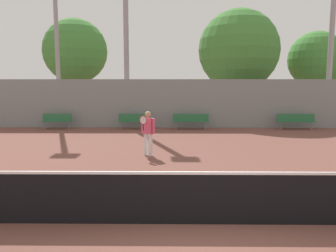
{
  "coord_description": "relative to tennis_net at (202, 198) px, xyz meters",
  "views": [
    {
      "loc": [
        -0.54,
        -5.71,
        2.54
      ],
      "look_at": [
        -0.69,
        6.97,
        0.92
      ],
      "focal_mm": 35.0,
      "sensor_mm": 36.0,
      "label": 1
    }
  ],
  "objects": [
    {
      "name": "light_pole_far_right",
      "position": [
        -3.23,
        13.88,
        5.37
      ],
      "size": [
        0.9,
        0.6,
        10.55
      ],
      "color": "#939399",
      "rests_on": "ground_plane"
    },
    {
      "name": "bench_courtside_near",
      "position": [
        6.47,
        12.72,
        0.05
      ],
      "size": [
        2.12,
        0.4,
        0.87
      ],
      "color": "#28663D",
      "rests_on": "ground_plane"
    },
    {
      "name": "ground_plane",
      "position": [
        0.0,
        0.0,
        -0.5
      ],
      "size": [
        100.0,
        100.0,
        0.0
      ],
      "primitive_type": "plane",
      "color": "brown"
    },
    {
      "name": "bench_by_gate",
      "position": [
        0.53,
        12.72,
        0.05
      ],
      "size": [
        2.04,
        0.4,
        0.87
      ],
      "color": "#28663D",
      "rests_on": "ground_plane"
    },
    {
      "name": "tennis_net",
      "position": [
        0.0,
        0.0,
        0.0
      ],
      "size": [
        11.12,
        0.09,
        0.98
      ],
      "color": "black",
      "rests_on": "ground_plane"
    },
    {
      "name": "light_pole_center_back",
      "position": [
        8.86,
        14.18,
        4.76
      ],
      "size": [
        0.9,
        0.6,
        9.39
      ],
      "color": "#939399",
      "rests_on": "ground_plane"
    },
    {
      "name": "back_fence",
      "position": [
        0.0,
        13.44,
        0.91
      ],
      "size": [
        28.69,
        0.06,
        2.83
      ],
      "color": "gray",
      "rests_on": "ground_plane"
    },
    {
      "name": "light_pole_near_left",
      "position": [
        -7.28,
        13.8,
        5.33
      ],
      "size": [
        0.9,
        0.6,
        9.88
      ],
      "color": "#939399",
      "rests_on": "ground_plane"
    },
    {
      "name": "tree_green_broad",
      "position": [
        -7.97,
        19.82,
        4.56
      ],
      "size": [
        4.88,
        4.88,
        7.51
      ],
      "color": "brown",
      "rests_on": "ground_plane"
    },
    {
      "name": "tree_dark_dense",
      "position": [
        10.17,
        19.11,
        3.85
      ],
      "size": [
        4.11,
        4.11,
        6.43
      ],
      "color": "brown",
      "rests_on": "ground_plane"
    },
    {
      "name": "tennis_player",
      "position": [
        -1.39,
        5.77,
        0.41
      ],
      "size": [
        0.54,
        0.52,
        1.59
      ],
      "rotation": [
        0.0,
        0.0,
        -0.56
      ],
      "color": "silver",
      "rests_on": "ground_plane"
    },
    {
      "name": "bench_adjacent_court",
      "position": [
        -2.74,
        12.72,
        0.04
      ],
      "size": [
        1.68,
        0.4,
        0.87
      ],
      "color": "#28663D",
      "rests_on": "ground_plane"
    },
    {
      "name": "tree_green_tall",
      "position": [
        4.01,
        17.15,
        4.35
      ],
      "size": [
        5.48,
        5.48,
        7.6
      ],
      "color": "brown",
      "rests_on": "ground_plane"
    },
    {
      "name": "bench_courtside_far",
      "position": [
        -7.09,
        12.72,
        0.04
      ],
      "size": [
        1.67,
        0.4,
        0.87
      ],
      "color": "#28663D",
      "rests_on": "ground_plane"
    }
  ]
}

